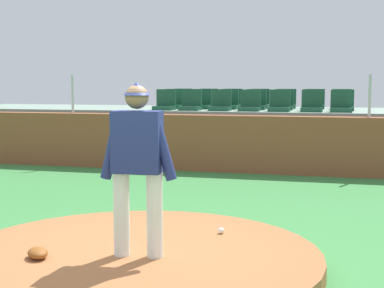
# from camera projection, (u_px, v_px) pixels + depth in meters

# --- Properties ---
(ground_plane) EXTENTS (60.00, 60.00, 0.00)m
(ground_plane) POSITION_uv_depth(u_px,v_px,m) (136.00, 268.00, 6.09)
(ground_plane) COLOR #3A823F
(pitchers_mound) EXTENTS (3.95, 3.95, 0.18)m
(pitchers_mound) POSITION_uv_depth(u_px,v_px,m) (136.00, 260.00, 6.08)
(pitchers_mound) COLOR #A26339
(pitchers_mound) RESTS_ON ground_plane
(pitcher) EXTENTS (0.81, 0.30, 1.79)m
(pitcher) POSITION_uv_depth(u_px,v_px,m) (137.00, 156.00, 5.82)
(pitcher) COLOR white
(pitcher) RESTS_ON pitchers_mound
(baseball) EXTENTS (0.07, 0.07, 0.07)m
(baseball) POSITION_uv_depth(u_px,v_px,m) (221.00, 231.00, 6.80)
(baseball) COLOR white
(baseball) RESTS_ON pitchers_mound
(fielding_glove) EXTENTS (0.34, 0.36, 0.11)m
(fielding_glove) POSITION_uv_depth(u_px,v_px,m) (38.00, 253.00, 5.85)
(fielding_glove) COLOR brown
(fielding_glove) RESTS_ON pitchers_mound
(brick_barrier) EXTENTS (16.58, 0.40, 1.25)m
(brick_barrier) POSITION_uv_depth(u_px,v_px,m) (243.00, 144.00, 12.59)
(brick_barrier) COLOR brown
(brick_barrier) RESTS_ON ground_plane
(fence_post_left) EXTENTS (0.06, 0.06, 0.89)m
(fence_post_left) POSITION_uv_depth(u_px,v_px,m) (73.00, 94.00, 13.48)
(fence_post_left) COLOR silver
(fence_post_left) RESTS_ON brick_barrier
(fence_post_right) EXTENTS (0.06, 0.06, 0.89)m
(fence_post_right) POSITION_uv_depth(u_px,v_px,m) (370.00, 96.00, 11.82)
(fence_post_right) COLOR silver
(fence_post_right) RESTS_ON brick_barrier
(bleacher_platform) EXTENTS (16.12, 3.09, 1.30)m
(bleacher_platform) POSITION_uv_depth(u_px,v_px,m) (256.00, 135.00, 14.50)
(bleacher_platform) COLOR gray
(bleacher_platform) RESTS_ON ground_plane
(stadium_chair_0) EXTENTS (0.48, 0.44, 0.50)m
(stadium_chair_0) POSITION_uv_depth(u_px,v_px,m) (165.00, 104.00, 13.96)
(stadium_chair_0) COLOR #194A32
(stadium_chair_0) RESTS_ON bleacher_platform
(stadium_chair_1) EXTENTS (0.48, 0.44, 0.50)m
(stadium_chair_1) POSITION_uv_depth(u_px,v_px,m) (191.00, 104.00, 13.79)
(stadium_chair_1) COLOR #194A32
(stadium_chair_1) RESTS_ON bleacher_platform
(stadium_chair_2) EXTENTS (0.48, 0.44, 0.50)m
(stadium_chair_2) POSITION_uv_depth(u_px,v_px,m) (221.00, 104.00, 13.62)
(stadium_chair_2) COLOR #194A32
(stadium_chair_2) RESTS_ON bleacher_platform
(stadium_chair_3) EXTENTS (0.48, 0.44, 0.50)m
(stadium_chair_3) POSITION_uv_depth(u_px,v_px,m) (250.00, 104.00, 13.44)
(stadium_chair_3) COLOR #194A32
(stadium_chair_3) RESTS_ON bleacher_platform
(stadium_chair_4) EXTENTS (0.48, 0.44, 0.50)m
(stadium_chair_4) POSITION_uv_depth(u_px,v_px,m) (279.00, 105.00, 13.24)
(stadium_chair_4) COLOR #194A32
(stadium_chair_4) RESTS_ON bleacher_platform
(stadium_chair_5) EXTENTS (0.48, 0.44, 0.50)m
(stadium_chair_5) POSITION_uv_depth(u_px,v_px,m) (312.00, 105.00, 13.10)
(stadium_chair_5) COLOR #194A32
(stadium_chair_5) RESTS_ON bleacher_platform
(stadium_chair_6) EXTENTS (0.48, 0.44, 0.50)m
(stadium_chair_6) POSITION_uv_depth(u_px,v_px,m) (341.00, 105.00, 12.94)
(stadium_chair_6) COLOR #194A32
(stadium_chair_6) RESTS_ON bleacher_platform
(stadium_chair_7) EXTENTS (0.48, 0.44, 0.50)m
(stadium_chair_7) POSITION_uv_depth(u_px,v_px,m) (174.00, 102.00, 14.75)
(stadium_chair_7) COLOR #194A32
(stadium_chair_7) RESTS_ON bleacher_platform
(stadium_chair_8) EXTENTS (0.48, 0.44, 0.50)m
(stadium_chair_8) POSITION_uv_depth(u_px,v_px,m) (201.00, 103.00, 14.57)
(stadium_chair_8) COLOR #194A32
(stadium_chair_8) RESTS_ON bleacher_platform
(stadium_chair_9) EXTENTS (0.48, 0.44, 0.50)m
(stadium_chair_9) POSITION_uv_depth(u_px,v_px,m) (228.00, 103.00, 14.42)
(stadium_chair_9) COLOR #194A32
(stadium_chair_9) RESTS_ON bleacher_platform
(stadium_chair_10) EXTENTS (0.48, 0.44, 0.50)m
(stadium_chair_10) POSITION_uv_depth(u_px,v_px,m) (256.00, 103.00, 14.22)
(stadium_chair_10) COLOR #194A32
(stadium_chair_10) RESTS_ON bleacher_platform
(stadium_chair_11) EXTENTS (0.48, 0.44, 0.50)m
(stadium_chair_11) POSITION_uv_depth(u_px,v_px,m) (283.00, 103.00, 14.07)
(stadium_chair_11) COLOR #194A32
(stadium_chair_11) RESTS_ON bleacher_platform
(stadium_chair_12) EXTENTS (0.48, 0.44, 0.50)m
(stadium_chair_12) POSITION_uv_depth(u_px,v_px,m) (313.00, 104.00, 13.90)
(stadium_chair_12) COLOR #194A32
(stadium_chair_12) RESTS_ON bleacher_platform
(stadium_chair_13) EXTENTS (0.48, 0.44, 0.50)m
(stadium_chair_13) POSITION_uv_depth(u_px,v_px,m) (344.00, 104.00, 13.67)
(stadium_chair_13) COLOR #194A32
(stadium_chair_13) RESTS_ON bleacher_platform
(stadium_chair_14) EXTENTS (0.48, 0.44, 0.50)m
(stadium_chair_14) POSITION_uv_depth(u_px,v_px,m) (182.00, 101.00, 15.56)
(stadium_chair_14) COLOR #194A32
(stadium_chair_14) RESTS_ON bleacher_platform
(stadium_chair_15) EXTENTS (0.48, 0.44, 0.50)m
(stadium_chair_15) POSITION_uv_depth(u_px,v_px,m) (208.00, 102.00, 15.38)
(stadium_chair_15) COLOR #194A32
(stadium_chair_15) RESTS_ON bleacher_platform
(stadium_chair_16) EXTENTS (0.48, 0.44, 0.50)m
(stadium_chair_16) POSITION_uv_depth(u_px,v_px,m) (233.00, 102.00, 15.18)
(stadium_chair_16) COLOR #194A32
(stadium_chair_16) RESTS_ON bleacher_platform
(stadium_chair_17) EXTENTS (0.48, 0.44, 0.50)m
(stadium_chair_17) POSITION_uv_depth(u_px,v_px,m) (260.00, 102.00, 15.00)
(stadium_chair_17) COLOR #194A32
(stadium_chair_17) RESTS_ON bleacher_platform
(stadium_chair_18) EXTENTS (0.48, 0.44, 0.50)m
(stadium_chair_18) POSITION_uv_depth(u_px,v_px,m) (286.00, 102.00, 14.83)
(stadium_chair_18) COLOR #194A32
(stadium_chair_18) RESTS_ON bleacher_platform
(stadium_chair_19) EXTENTS (0.48, 0.44, 0.50)m
(stadium_chair_19) POSITION_uv_depth(u_px,v_px,m) (315.00, 103.00, 14.64)
(stadium_chair_19) COLOR #194A32
(stadium_chair_19) RESTS_ON bleacher_platform
(stadium_chair_20) EXTENTS (0.48, 0.44, 0.50)m
(stadium_chair_20) POSITION_uv_depth(u_px,v_px,m) (342.00, 103.00, 14.53)
(stadium_chair_20) COLOR #194A32
(stadium_chair_20) RESTS_ON bleacher_platform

